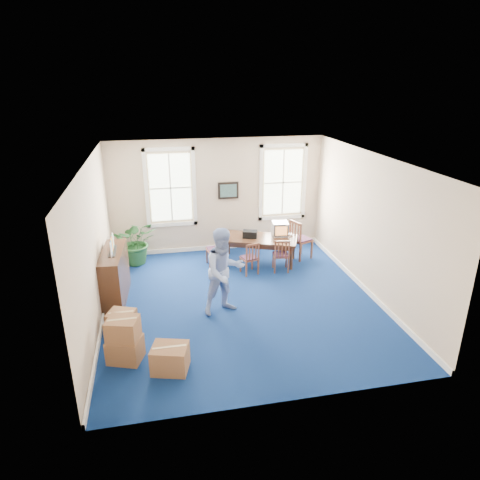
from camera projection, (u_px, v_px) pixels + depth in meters
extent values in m
plane|color=navy|center=(241.00, 301.00, 9.63)|extent=(6.50, 6.50, 0.00)
plane|color=white|center=(241.00, 159.00, 8.49)|extent=(6.50, 6.50, 0.00)
plane|color=#C8AF93|center=(218.00, 196.00, 12.04)|extent=(6.50, 0.00, 6.50)
plane|color=#C8AF93|center=(288.00, 312.00, 6.09)|extent=(6.50, 0.00, 6.50)
plane|color=#C8AF93|center=(94.00, 245.00, 8.50)|extent=(0.00, 6.50, 6.50)
plane|color=#C8AF93|center=(371.00, 226.00, 9.63)|extent=(0.00, 6.50, 6.50)
cube|color=white|center=(219.00, 247.00, 12.56)|extent=(6.00, 0.04, 0.12)
cube|color=white|center=(104.00, 313.00, 9.05)|extent=(0.04, 6.50, 0.12)
cube|color=white|center=(363.00, 287.00, 10.17)|extent=(0.04, 6.50, 0.12)
cube|color=white|center=(290.00, 234.00, 11.65)|extent=(0.20, 0.22, 0.04)
cube|color=black|center=(250.00, 234.00, 11.46)|extent=(0.44, 0.35, 0.19)
imported|color=#8FA7DD|center=(224.00, 271.00, 8.90)|extent=(1.09, 0.95, 1.89)
cube|color=#402617|center=(114.00, 274.00, 9.50)|extent=(0.56, 1.62, 1.25)
imported|color=#1D4B21|center=(136.00, 242.00, 11.41)|extent=(1.12, 0.98, 1.23)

